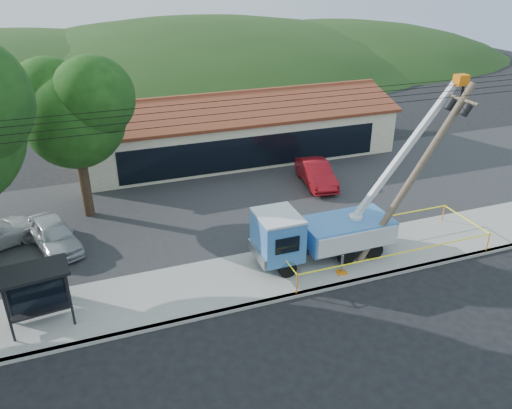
{
  "coord_description": "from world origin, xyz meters",
  "views": [
    {
      "loc": [
        -6.82,
        -13.76,
        12.97
      ],
      "look_at": [
        0.07,
        5.0,
        3.2
      ],
      "focal_mm": 35.0,
      "sensor_mm": 36.0,
      "label": 1
    }
  ],
  "objects": [
    {
      "name": "hill_west",
      "position": [
        -15.0,
        55.0,
        0.0
      ],
      "size": [
        78.4,
        56.0,
        28.0
      ],
      "primitive_type": "ellipsoid",
      "color": "#213D16",
      "rests_on": "ground"
    },
    {
      "name": "ground",
      "position": [
        0.0,
        0.0,
        0.0
      ],
      "size": [
        120.0,
        120.0,
        0.0
      ],
      "primitive_type": "plane",
      "color": "black",
      "rests_on": "ground"
    },
    {
      "name": "utility_truck",
      "position": [
        3.09,
        4.43,
        1.59
      ],
      "size": [
        10.05,
        3.61,
        8.28
      ],
      "color": "black",
      "rests_on": "ground"
    },
    {
      "name": "hill_center",
      "position": [
        10.0,
        55.0,
        0.0
      ],
      "size": [
        89.6,
        64.0,
        32.0
      ],
      "primitive_type": "ellipsoid",
      "color": "#213D16",
      "rests_on": "ground"
    },
    {
      "name": "strip_mall",
      "position": [
        4.0,
        19.98,
        1.88
      ],
      "size": [
        22.5,
        8.53,
        4.67
      ],
      "color": "beige",
      "rests_on": "ground"
    },
    {
      "name": "bus_shelter",
      "position": [
        -9.31,
        3.91,
        1.96
      ],
      "size": [
        2.72,
        1.85,
        2.47
      ],
      "rotation": [
        0.0,
        0.0,
        0.11
      ],
      "color": "black",
      "rests_on": "ground"
    },
    {
      "name": "hill_east",
      "position": [
        30.0,
        55.0,
        0.0
      ],
      "size": [
        72.8,
        52.0,
        26.0
      ],
      "primitive_type": "ellipsoid",
      "color": "#213D16",
      "rests_on": "ground"
    },
    {
      "name": "tree_lot",
      "position": [
        -7.0,
        13.0,
        6.21
      ],
      "size": [
        6.3,
        5.6,
        8.94
      ],
      "color": "#332316",
      "rests_on": "ground"
    },
    {
      "name": "curb",
      "position": [
        0.0,
        2.1,
        0.07
      ],
      "size": [
        60.0,
        0.25,
        0.15
      ],
      "primitive_type": "cube",
      "color": "gray",
      "rests_on": "ground"
    },
    {
      "name": "caution_tape",
      "position": [
        5.99,
        3.79,
        0.87
      ],
      "size": [
        10.3,
        3.37,
        0.97
      ],
      "color": "orange",
      "rests_on": "ground"
    },
    {
      "name": "sidewalk",
      "position": [
        0.0,
        4.0,
        0.07
      ],
      "size": [
        60.0,
        4.0,
        0.15
      ],
      "primitive_type": "cube",
      "color": "gray",
      "rests_on": "ground"
    },
    {
      "name": "car_silver",
      "position": [
        -8.8,
        9.78,
        0.0
      ],
      "size": [
        2.96,
        4.7,
        1.49
      ],
      "primitive_type": "imported",
      "rotation": [
        0.0,
        0.0,
        0.3
      ],
      "color": "#B5B9BD",
      "rests_on": "ground"
    },
    {
      "name": "leaning_pole",
      "position": [
        7.43,
        3.46,
        4.6
      ],
      "size": [
        5.14,
        1.81,
        8.2
      ],
      "color": "brown",
      "rests_on": "ground"
    },
    {
      "name": "parking_lot",
      "position": [
        0.0,
        12.0,
        0.05
      ],
      "size": [
        60.0,
        12.0,
        0.1
      ],
      "primitive_type": "cube",
      "color": "#28282B",
      "rests_on": "ground"
    },
    {
      "name": "car_red",
      "position": [
        6.86,
        12.43,
        0.0
      ],
      "size": [
        2.19,
        4.7,
        1.49
      ],
      "primitive_type": "imported",
      "rotation": [
        0.0,
        0.0,
        -0.14
      ],
      "color": "maroon",
      "rests_on": "ground"
    }
  ]
}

